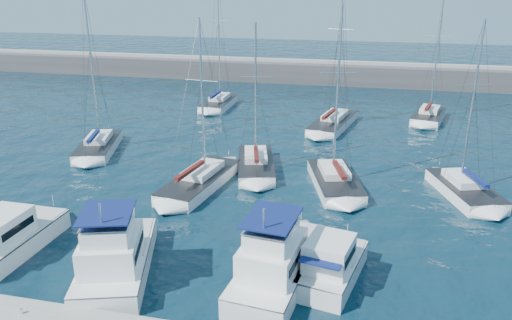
% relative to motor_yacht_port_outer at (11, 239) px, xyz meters
% --- Properties ---
extents(ground, '(220.00, 220.00, 0.00)m').
position_rel_motor_yacht_port_outer_xyz_m(ground, '(12.91, 5.34, -0.94)').
color(ground, black).
rests_on(ground, ground).
extents(breakwater, '(160.00, 6.00, 4.45)m').
position_rel_motor_yacht_port_outer_xyz_m(breakwater, '(12.91, 57.34, 0.11)').
color(breakwater, '#424244').
rests_on(breakwater, ground).
extents(dock_cleat_near_port, '(0.16, 0.16, 0.25)m').
position_rel_motor_yacht_port_outer_xyz_m(dock_cleat_near_port, '(4.91, -5.66, -0.22)').
color(dock_cleat_near_port, silver).
rests_on(dock_cleat_near_port, dock).
extents(motor_yacht_port_outer, '(2.91, 7.26, 3.20)m').
position_rel_motor_yacht_port_outer_xyz_m(motor_yacht_port_outer, '(0.00, 0.00, 0.00)').
color(motor_yacht_port_outer, white).
rests_on(motor_yacht_port_outer, ground).
extents(motor_yacht_port_inner, '(5.80, 8.92, 4.69)m').
position_rel_motor_yacht_port_outer_xyz_m(motor_yacht_port_inner, '(7.27, -0.88, 0.19)').
color(motor_yacht_port_inner, white).
rests_on(motor_yacht_port_inner, ground).
extents(motor_yacht_stbd_inner, '(4.26, 9.34, 4.69)m').
position_rel_motor_yacht_port_outer_xyz_m(motor_yacht_stbd_inner, '(15.96, 0.60, 0.19)').
color(motor_yacht_stbd_inner, white).
rests_on(motor_yacht_stbd_inner, ground).
extents(motor_yacht_stbd_outer, '(3.79, 6.16, 3.20)m').
position_rel_motor_yacht_port_outer_xyz_m(motor_yacht_stbd_outer, '(18.84, 1.20, 0.00)').
color(motor_yacht_stbd_outer, white).
rests_on(motor_yacht_stbd_outer, ground).
extents(sailboat_mid_a, '(5.25, 8.67, 15.59)m').
position_rel_motor_yacht_port_outer_xyz_m(sailboat_mid_a, '(-4.61, 18.22, -0.41)').
color(sailboat_mid_a, white).
rests_on(sailboat_mid_a, ground).
extents(sailboat_mid_b, '(4.41, 9.52, 13.26)m').
position_rel_motor_yacht_port_outer_xyz_m(sailboat_mid_b, '(7.67, 12.12, -0.44)').
color(sailboat_mid_b, white).
rests_on(sailboat_mid_b, ground).
extents(sailboat_mid_c, '(4.86, 8.57, 12.64)m').
position_rel_motor_yacht_port_outer_xyz_m(sailboat_mid_c, '(11.15, 16.67, -0.44)').
color(sailboat_mid_c, white).
rests_on(sailboat_mid_c, ground).
extents(sailboat_mid_d, '(5.25, 8.54, 14.21)m').
position_rel_motor_yacht_port_outer_xyz_m(sailboat_mid_d, '(18.03, 14.53, -0.43)').
color(sailboat_mid_d, white).
rests_on(sailboat_mid_d, ground).
extents(sailboat_mid_e, '(5.24, 7.88, 13.30)m').
position_rel_motor_yacht_port_outer_xyz_m(sailboat_mid_e, '(27.73, 14.92, -0.43)').
color(sailboat_mid_e, white).
rests_on(sailboat_mid_e, ground).
extents(sailboat_back_a, '(3.10, 7.86, 17.26)m').
position_rel_motor_yacht_port_outer_xyz_m(sailboat_back_a, '(1.49, 37.46, -0.38)').
color(sailboat_back_a, white).
rests_on(sailboat_back_a, ground).
extents(sailboat_back_b, '(5.10, 10.29, 16.91)m').
position_rel_motor_yacht_port_outer_xyz_m(sailboat_back_b, '(16.54, 31.53, -0.42)').
color(sailboat_back_b, white).
rests_on(sailboat_back_b, ground).
extents(sailboat_back_c, '(4.69, 7.90, 15.25)m').
position_rel_motor_yacht_port_outer_xyz_m(sailboat_back_c, '(27.11, 36.76, -0.41)').
color(sailboat_back_c, white).
rests_on(sailboat_back_c, ground).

